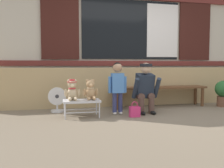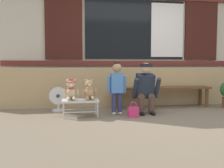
% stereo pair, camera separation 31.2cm
% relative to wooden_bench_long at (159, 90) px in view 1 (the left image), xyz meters
% --- Properties ---
extents(ground_plane, '(60.00, 60.00, 0.00)m').
position_rel_wooden_bench_long_xyz_m(ground_plane, '(-0.39, -1.06, -0.37)').
color(ground_plane, '#756651').
extents(brick_low_wall, '(6.53, 0.25, 0.85)m').
position_rel_wooden_bench_long_xyz_m(brick_low_wall, '(-0.39, 0.37, 0.05)').
color(brick_low_wall, tan).
rests_on(brick_low_wall, ground).
extents(shop_facade, '(6.67, 0.26, 3.79)m').
position_rel_wooden_bench_long_xyz_m(shop_facade, '(-0.39, 0.88, 1.52)').
color(shop_facade, beige).
rests_on(shop_facade, ground).
extents(wooden_bench_long, '(2.10, 0.40, 0.44)m').
position_rel_wooden_bench_long_xyz_m(wooden_bench_long, '(0.00, 0.00, 0.00)').
color(wooden_bench_long, brown).
rests_on(wooden_bench_long, ground).
extents(small_display_bench, '(0.64, 0.36, 0.30)m').
position_rel_wooden_bench_long_xyz_m(small_display_bench, '(-1.76, -0.69, -0.11)').
color(small_display_bench, silver).
rests_on(small_display_bench, ground).
extents(teddy_bear_with_hat, '(0.28, 0.27, 0.36)m').
position_rel_wooden_bench_long_xyz_m(teddy_bear_with_hat, '(-1.92, -0.69, 0.10)').
color(teddy_bear_with_hat, '#CCB289').
rests_on(teddy_bear_with_hat, small_display_bench).
extents(teddy_bear_plain, '(0.28, 0.26, 0.36)m').
position_rel_wooden_bench_long_xyz_m(teddy_bear_plain, '(-1.60, -0.69, 0.09)').
color(teddy_bear_plain, tan).
rests_on(teddy_bear_plain, small_display_bench).
extents(child_standing, '(0.35, 0.18, 0.96)m').
position_rel_wooden_bench_long_xyz_m(child_standing, '(-1.09, -0.61, 0.22)').
color(child_standing, navy).
rests_on(child_standing, ground).
extents(adult_crouching, '(0.50, 0.49, 0.95)m').
position_rel_wooden_bench_long_xyz_m(adult_crouching, '(-0.54, -0.60, 0.11)').
color(adult_crouching, brown).
rests_on(adult_crouching, ground).
extents(handbag_on_ground, '(0.18, 0.11, 0.27)m').
position_rel_wooden_bench_long_xyz_m(handbag_on_ground, '(-0.85, -0.90, -0.28)').
color(handbag_on_ground, '#E53370').
rests_on(handbag_on_ground, ground).
extents(potted_plant, '(0.36, 0.36, 0.57)m').
position_rel_wooden_bench_long_xyz_m(potted_plant, '(1.39, -0.28, -0.05)').
color(potted_plant, brown).
rests_on(potted_plant, ground).
extents(floor_fan, '(0.34, 0.24, 0.48)m').
position_rel_wooden_bench_long_xyz_m(floor_fan, '(-2.17, -0.14, -0.13)').
color(floor_fan, silver).
rests_on(floor_fan, ground).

